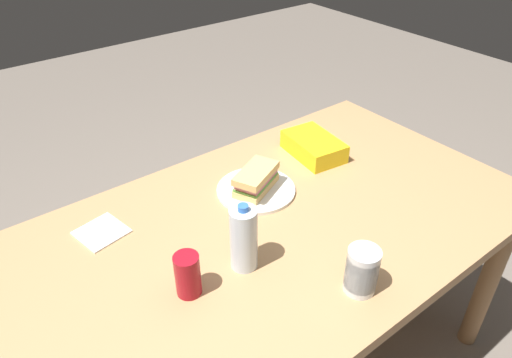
% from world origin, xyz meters
% --- Properties ---
extents(dining_table, '(1.72, 0.95, 0.75)m').
position_xyz_m(dining_table, '(0.00, 0.00, 0.66)').
color(dining_table, tan).
rests_on(dining_table, ground_plane).
extents(paper_plate, '(0.26, 0.26, 0.01)m').
position_xyz_m(paper_plate, '(-0.09, -0.16, 0.75)').
color(paper_plate, white).
rests_on(paper_plate, dining_table).
extents(sandwich, '(0.20, 0.16, 0.08)m').
position_xyz_m(sandwich, '(-0.09, -0.16, 0.80)').
color(sandwich, '#DBB26B').
rests_on(sandwich, paper_plate).
extents(soda_can_red, '(0.07, 0.07, 0.12)m').
position_xyz_m(soda_can_red, '(0.31, 0.08, 0.81)').
color(soda_can_red, maroon).
rests_on(soda_can_red, dining_table).
extents(chip_bag, '(0.18, 0.25, 0.07)m').
position_xyz_m(chip_bag, '(-0.41, -0.22, 0.78)').
color(chip_bag, yellow).
rests_on(chip_bag, dining_table).
extents(water_bottle_tall, '(0.07, 0.07, 0.21)m').
position_xyz_m(water_bottle_tall, '(0.14, 0.09, 0.84)').
color(water_bottle_tall, silver).
rests_on(water_bottle_tall, dining_table).
extents(plastic_cup_stack, '(0.08, 0.08, 0.13)m').
position_xyz_m(plastic_cup_stack, '(-0.04, 0.34, 0.81)').
color(plastic_cup_stack, silver).
rests_on(plastic_cup_stack, dining_table).
extents(paper_napkin, '(0.15, 0.15, 0.01)m').
position_xyz_m(paper_napkin, '(0.40, -0.28, 0.75)').
color(paper_napkin, white).
rests_on(paper_napkin, dining_table).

